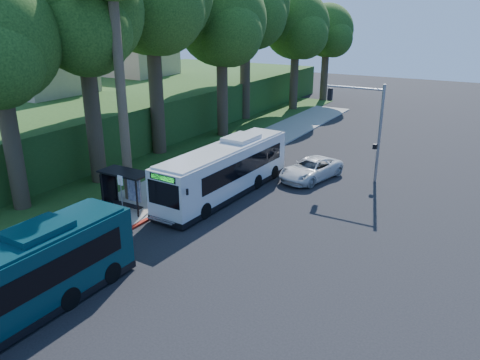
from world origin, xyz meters
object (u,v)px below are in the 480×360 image
Objects in this scene: bus_shelter at (124,182)px; white_bus at (226,169)px; teal_bus at (2,288)px; pickup at (311,169)px.

bus_shelter is 6.68m from white_bus.
teal_bus reaches higher than pickup.
white_bus is at bearing 52.90° from bus_shelter.
bus_shelter is 0.26× the size of white_bus.
pickup is at bearing 54.80° from bus_shelter.
teal_bus is 22.33m from pickup.
teal_bus is at bearing -69.41° from bus_shelter.
bus_shelter is at bearing 111.29° from teal_bus.
bus_shelter reaches higher than pickup.
bus_shelter is at bearing -111.70° from pickup.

